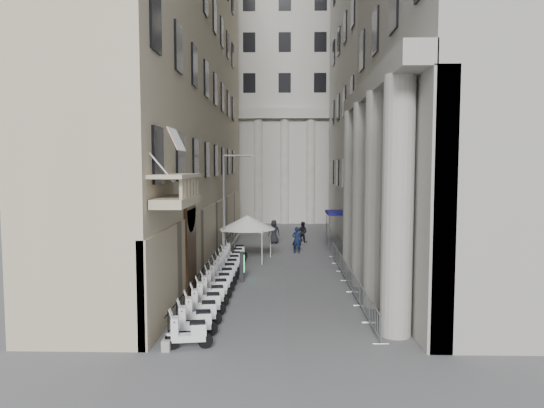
{
  "coord_description": "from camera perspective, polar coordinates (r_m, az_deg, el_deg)",
  "views": [
    {
      "loc": [
        -0.13,
        -12.57,
        6.57
      ],
      "look_at": [
        -0.75,
        14.15,
        4.5
      ],
      "focal_mm": 32.0,
      "sensor_mm": 36.0,
      "label": 1
    }
  ],
  "objects": [
    {
      "name": "barrier_1",
      "position": [
        22.5,
        10.79,
        -12.63
      ],
      "size": [
        0.6,
        2.4,
        1.1
      ],
      "primitive_type": null,
      "color": "#A1A3A8",
      "rests_on": "ground"
    },
    {
      "name": "scooter_9",
      "position": [
        29.61,
        -5.32,
        -8.41
      ],
      "size": [
        1.46,
        0.75,
        1.5
      ],
      "primitive_type": null,
      "rotation": [
        0.0,
        0.0,
        1.71
      ],
      "color": "silver",
      "rests_on": "ground"
    },
    {
      "name": "scooter_8",
      "position": [
        28.35,
        -5.63,
        -8.99
      ],
      "size": [
        1.46,
        0.75,
        1.5
      ],
      "primitive_type": null,
      "rotation": [
        0.0,
        0.0,
        1.71
      ],
      "color": "silver",
      "rests_on": "ground"
    },
    {
      "name": "pedestrian_a",
      "position": [
        36.84,
        2.93,
        -4.26
      ],
      "size": [
        0.83,
        0.64,
        2.02
      ],
      "primitive_type": "imported",
      "rotation": [
        0.0,
        0.0,
        2.9
      ],
      "color": "black",
      "rests_on": "ground"
    },
    {
      "name": "scooter_10",
      "position": [
        30.87,
        -5.04,
        -7.88
      ],
      "size": [
        1.46,
        0.75,
        1.5
      ],
      "primitive_type": null,
      "rotation": [
        0.0,
        0.0,
        1.71
      ],
      "color": "silver",
      "rests_on": "ground"
    },
    {
      "name": "scooter_11",
      "position": [
        32.13,
        -4.78,
        -7.38
      ],
      "size": [
        1.46,
        0.75,
        1.5
      ],
      "primitive_type": null,
      "rotation": [
        0.0,
        0.0,
        1.71
      ],
      "color": "silver",
      "rests_on": "ground"
    },
    {
      "name": "security_tent",
      "position": [
        34.31,
        -3.25,
        -2.15
      ],
      "size": [
        3.89,
        3.89,
        3.16
      ],
      "color": "silver",
      "rests_on": "ground"
    },
    {
      "name": "street_lamp",
      "position": [
        33.28,
        -5.25,
        0.59
      ],
      "size": [
        2.35,
        0.81,
        7.37
      ],
      "rotation": [
        0.0,
        0.0,
        0.28
      ],
      "color": "#95989D",
      "rests_on": "ground"
    },
    {
      "name": "info_kiosk",
      "position": [
        28.08,
        -3.55,
        -7.37
      ],
      "size": [
        0.29,
        0.79,
        1.65
      ],
      "rotation": [
        0.0,
        0.0,
        0.05
      ],
      "color": "black",
      "rests_on": "ground"
    },
    {
      "name": "scooter_1",
      "position": [
        19.69,
        -8.96,
        -15.12
      ],
      "size": [
        1.46,
        0.75,
        1.5
      ],
      "primitive_type": null,
      "rotation": [
        0.0,
        0.0,
        1.71
      ],
      "color": "silver",
      "rests_on": "ground"
    },
    {
      "name": "barrier_2",
      "position": [
        24.87,
        9.83,
        -10.95
      ],
      "size": [
        0.6,
        2.4,
        1.1
      ],
      "primitive_type": null,
      "color": "#A1A3A8",
      "rests_on": "ground"
    },
    {
      "name": "blue_awning",
      "position": [
        39.36,
        7.6,
        -5.22
      ],
      "size": [
        1.6,
        3.0,
        3.0
      ],
      "primitive_type": null,
      "color": "navy",
      "rests_on": "ground"
    },
    {
      "name": "barrier_5",
      "position": [
        32.11,
        7.84,
        -7.42
      ],
      "size": [
        0.6,
        2.4,
        1.1
      ],
      "primitive_type": null,
      "color": "#A1A3A8",
      "rests_on": "ground"
    },
    {
      "name": "barrier_4",
      "position": [
        29.68,
        8.39,
        -8.41
      ],
      "size": [
        0.6,
        2.4,
        1.1
      ],
      "primitive_type": null,
      "color": "#A1A3A8",
      "rests_on": "ground"
    },
    {
      "name": "scooter_12",
      "position": [
        33.4,
        -4.54,
        -6.93
      ],
      "size": [
        1.46,
        0.75,
        1.5
      ],
      "primitive_type": null,
      "rotation": [
        0.0,
        0.0,
        1.71
      ],
      "color": "silver",
      "rests_on": "ground"
    },
    {
      "name": "scooter_7",
      "position": [
        27.09,
        -5.97,
        -9.63
      ],
      "size": [
        1.46,
        0.75,
        1.5
      ],
      "primitive_type": null,
      "rotation": [
        0.0,
        0.0,
        1.71
      ],
      "color": "silver",
      "rests_on": "ground"
    },
    {
      "name": "scooter_3",
      "position": [
        22.13,
        -7.72,
        -12.88
      ],
      "size": [
        1.46,
        0.75,
        1.5
      ],
      "primitive_type": null,
      "rotation": [
        0.0,
        0.0,
        1.71
      ],
      "color": "silver",
      "rests_on": "ground"
    },
    {
      "name": "flag",
      "position": [
        19.16,
        -10.81,
        -15.71
      ],
      "size": [
        1.0,
        1.4,
        8.2
      ],
      "primitive_type": null,
      "color": "#9E0C11",
      "rests_on": "ground"
    },
    {
      "name": "pedestrian_b",
      "position": [
        42.2,
        3.61,
        -3.3
      ],
      "size": [
        1.1,
        1.03,
        1.8
      ],
      "primitive_type": "imported",
      "rotation": [
        0.0,
        0.0,
        2.63
      ],
      "color": "black",
      "rests_on": "ground"
    },
    {
      "name": "barrier_0",
      "position": [
        20.16,
        11.99,
        -14.69
      ],
      "size": [
        0.6,
        2.4,
        1.1
      ],
      "primitive_type": null,
      "color": "#A1A3A8",
      "rests_on": "ground"
    },
    {
      "name": "left_building",
      "position": [
        36.86,
        -10.97,
        20.79
      ],
      "size": [
        5.0,
        36.0,
        34.0
      ],
      "primitive_type": "cube",
      "color": "tan",
      "rests_on": "ground"
    },
    {
      "name": "far_building",
      "position": [
        61.16,
        1.49,
        12.35
      ],
      "size": [
        22.0,
        10.0,
        30.0
      ],
      "primitive_type": "cube",
      "color": "#B5B3AB",
      "rests_on": "ground"
    },
    {
      "name": "scooter_5",
      "position": [
        24.6,
        -6.75,
        -11.09
      ],
      "size": [
        1.46,
        0.75,
        1.5
      ],
      "primitive_type": null,
      "rotation": [
        0.0,
        0.0,
        1.71
      ],
      "color": "silver",
      "rests_on": "ground"
    },
    {
      "name": "scooter_6",
      "position": [
        25.84,
        -6.34,
        -10.33
      ],
      "size": [
        1.46,
        0.75,
        1.5
      ],
      "primitive_type": null,
      "rotation": [
        0.0,
        0.0,
        1.71
      ],
      "color": "silver",
      "rests_on": "ground"
    },
    {
      "name": "scooter_4",
      "position": [
        23.36,
        -7.21,
        -11.94
      ],
      "size": [
        1.46,
        0.75,
        1.5
      ],
      "primitive_type": null,
      "rotation": [
        0.0,
        0.0,
        1.71
      ],
      "color": "silver",
      "rests_on": "ground"
    },
    {
      "name": "iron_fence",
      "position": [
        31.55,
        -6.34,
        -7.62
      ],
      "size": [
        0.3,
        28.0,
        1.4
      ],
      "primitive_type": null,
      "color": "black",
      "rests_on": "ground"
    },
    {
      "name": "scooter_2",
      "position": [
        20.91,
        -8.3,
        -13.94
      ],
      "size": [
        1.46,
        0.75,
        1.5
      ],
      "primitive_type": null,
      "rotation": [
        0.0,
        0.0,
        1.71
      ],
      "color": "silver",
      "rests_on": "ground"
    },
    {
      "name": "barrier_3",
      "position": [
        27.27,
        9.05,
        -9.57
      ],
      "size": [
        0.6,
        2.4,
        1.1
      ],
      "primitive_type": null,
      "color": "#A1A3A8",
      "rests_on": "ground"
    },
    {
      "name": "barrier_6",
      "position": [
        34.54,
        7.37,
        -6.57
      ],
      "size": [
        0.6,
        2.4,
        1.1
      ],
      "primitive_type": null,
      "color": "#A1A3A8",
      "rests_on": "ground"
    },
    {
      "name": "scooter_13",
      "position": [
        34.67,
        -4.32,
        -6.51
      ],
      "size": [
        1.46,
        0.75,
        1.5
      ],
      "primitive_type": null,
      "rotation": [
        0.0,
        0.0,
        1.71
      ],
      "color": "silver",
      "rests_on": "ground"
    },
    {
      "name": "scooter_0",
      "position": [
        18.49,
        -9.71,
        -16.45
      ],
      "size": [
        1.46,
        0.75,
        1.5
      ],
      "primitive_type": null,
      "rotation": [
        0.0,
        0.0,
        1.71
      ],
      "color": "silver",
      "rests_on": "ground"
    },
    {
      "name": "pedestrian_c",
      "position": [
        41.35,
        0.24,
        -3.29
      ],
      "size": [
        1.08,
        0.78,
        2.03
      ],
      "primitive_type": "imported",
      "rotation": [
        0.0,
        0.0,
        3.29
      ],
      "color": "black",
      "rests_on": "ground"
    }
  ]
}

